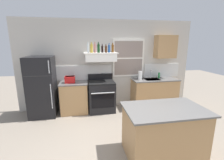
{
  "coord_description": "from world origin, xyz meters",
  "views": [
    {
      "loc": [
        -0.73,
        -2.62,
        2.01
      ],
      "look_at": [
        -0.05,
        1.2,
        1.1
      ],
      "focal_mm": 25.28,
      "sensor_mm": 36.0,
      "label": 1
    }
  ],
  "objects": [
    {
      "name": "kitchen_island",
      "position": [
        0.62,
        -0.27,
        0.46
      ],
      "size": [
        1.4,
        0.9,
        0.91
      ],
      "color": "tan",
      "rests_on": "ground_plane"
    },
    {
      "name": "bottle_clear_tall",
      "position": [
        -0.6,
        1.97,
        1.87
      ],
      "size": [
        0.06,
        0.06,
        0.3
      ],
      "color": "silver",
      "rests_on": "range_hood_shelf"
    },
    {
      "name": "ground_plane",
      "position": [
        0.0,
        0.0,
        0.0
      ],
      "size": [
        16.0,
        16.0,
        0.0
      ],
      "primitive_type": "plane",
      "color": "gray"
    },
    {
      "name": "bottle_champagne_gold_foil",
      "position": [
        -0.51,
        1.92,
        1.87
      ],
      "size": [
        0.08,
        0.08,
        0.3
      ],
      "color": "#B29333",
      "rests_on": "range_hood_shelf"
    },
    {
      "name": "range_hood_shelf",
      "position": [
        -0.25,
        1.96,
        1.62
      ],
      "size": [
        0.96,
        0.52,
        0.24
      ],
      "color": "white"
    },
    {
      "name": "paper_towel_roll",
      "position": [
        0.95,
        1.9,
        1.04
      ],
      "size": [
        0.11,
        0.11,
        0.27
      ],
      "primitive_type": "cylinder",
      "color": "white",
      "rests_on": "counter_right_with_sink"
    },
    {
      "name": "counter_right_with_sink",
      "position": [
        1.45,
        1.9,
        0.46
      ],
      "size": [
        1.43,
        0.63,
        0.91
      ],
      "color": "tan",
      "rests_on": "ground_plane"
    },
    {
      "name": "sink_faucet",
      "position": [
        1.35,
        2.0,
        1.08
      ],
      "size": [
        0.03,
        0.17,
        0.28
      ],
      "color": "silver",
      "rests_on": "counter_right_with_sink"
    },
    {
      "name": "bottle_amber_wine",
      "position": [
        0.11,
        1.99,
        1.86
      ],
      "size": [
        0.07,
        0.07,
        0.28
      ],
      "color": "brown",
      "rests_on": "range_hood_shelf"
    },
    {
      "name": "dish_soap_bottle",
      "position": [
        1.63,
        2.0,
        1.0
      ],
      "size": [
        0.06,
        0.06,
        0.18
      ],
      "primitive_type": "cylinder",
      "color": "#268C3F",
      "rests_on": "counter_right_with_sink"
    },
    {
      "name": "bottle_brown_stout",
      "position": [
        -0.1,
        1.9,
        1.84
      ],
      "size": [
        0.06,
        0.06,
        0.23
      ],
      "color": "#381E0F",
      "rests_on": "range_hood_shelf"
    },
    {
      "name": "toaster",
      "position": [
        -1.14,
        1.88,
        1.01
      ],
      "size": [
        0.3,
        0.2,
        0.19
      ],
      "color": "red",
      "rests_on": "counter_left_of_stove"
    },
    {
      "name": "bottle_blue_liqueur",
      "position": [
        0.0,
        1.96,
        1.86
      ],
      "size": [
        0.07,
        0.07,
        0.26
      ],
      "color": "#1E478C",
      "rests_on": "range_hood_shelf"
    },
    {
      "name": "refrigerator",
      "position": [
        -1.9,
        1.84,
        0.83
      ],
      "size": [
        0.7,
        0.72,
        1.66
      ],
      "color": "black",
      "rests_on": "ground_plane"
    },
    {
      "name": "upper_cabinet_right",
      "position": [
        1.8,
        2.04,
        1.9
      ],
      "size": [
        0.64,
        0.32,
        0.7
      ],
      "color": "tan"
    },
    {
      "name": "counter_left_of_stove",
      "position": [
        -1.05,
        1.9,
        0.46
      ],
      "size": [
        0.79,
        0.63,
        0.91
      ],
      "color": "tan",
      "rests_on": "ground_plane"
    },
    {
      "name": "bottle_rose_pink",
      "position": [
        -0.41,
        1.99,
        1.87
      ],
      "size": [
        0.07,
        0.07,
        0.3
      ],
      "color": "#C67F84",
      "rests_on": "range_hood_shelf"
    },
    {
      "name": "stove_range",
      "position": [
        -0.25,
        1.86,
        0.46
      ],
      "size": [
        0.76,
        0.69,
        1.09
      ],
      "color": "black",
      "rests_on": "ground_plane"
    },
    {
      "name": "bottle_dark_green_wine",
      "position": [
        -0.31,
        1.91,
        1.87
      ],
      "size": [
        0.07,
        0.07,
        0.29
      ],
      "color": "#143819",
      "rests_on": "range_hood_shelf"
    },
    {
      "name": "bottle_balsamic_dark",
      "position": [
        -0.2,
        1.99,
        1.85
      ],
      "size": [
        0.06,
        0.06,
        0.24
      ],
      "color": "black",
      "rests_on": "range_hood_shelf"
    },
    {
      "name": "back_wall",
      "position": [
        0.03,
        2.23,
        1.35
      ],
      "size": [
        5.4,
        0.11,
        2.7
      ],
      "color": "beige",
      "rests_on": "ground_plane"
    }
  ]
}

